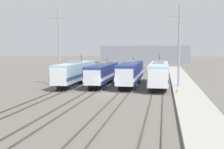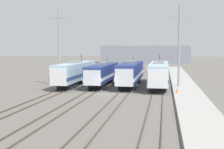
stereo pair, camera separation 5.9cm
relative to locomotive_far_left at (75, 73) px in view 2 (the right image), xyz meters
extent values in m
plane|color=#666059|center=(7.13, -8.79, -2.17)|extent=(400.00, 400.00, 0.00)
cube|color=#4C4238|center=(-0.72, -8.79, -2.09)|extent=(0.07, 120.00, 0.15)
cube|color=#4C4238|center=(0.72, -8.79, -2.09)|extent=(0.07, 120.00, 0.15)
cube|color=#4C4238|center=(4.04, -8.79, -2.09)|extent=(0.07, 120.00, 0.15)
cube|color=#4C4238|center=(5.47, -8.79, -2.09)|extent=(0.07, 120.00, 0.15)
cube|color=#4C4238|center=(8.79, -8.79, -2.09)|extent=(0.07, 120.00, 0.15)
cube|color=#4C4238|center=(10.22, -8.79, -2.09)|extent=(0.07, 120.00, 0.15)
cube|color=#4C4238|center=(13.54, -8.79, -2.09)|extent=(0.07, 120.00, 0.15)
cube|color=#4C4238|center=(14.98, -8.79, -2.09)|extent=(0.07, 120.00, 0.15)
cube|color=#232326|center=(0.00, -4.08, -1.69)|extent=(2.31, 3.98, 0.95)
cube|color=#232326|center=(0.00, 4.97, -1.69)|extent=(2.31, 3.98, 0.95)
cube|color=#9EBCCC|center=(0.00, 0.45, 0.24)|extent=(2.72, 18.10, 2.91)
cube|color=navy|center=(0.00, 0.45, -0.34)|extent=(2.76, 18.14, 0.52)
cube|color=silver|center=(0.00, -7.84, 0.02)|extent=(2.50, 1.72, 2.47)
cube|color=black|center=(0.00, -8.62, 0.56)|extent=(2.13, 0.08, 0.69)
cube|color=gray|center=(0.00, 0.45, 1.86)|extent=(1.50, 4.53, 0.35)
cylinder|color=#38383D|center=(0.00, 4.43, 2.47)|extent=(0.12, 0.12, 1.55)
cube|color=black|center=(4.75, -3.28, -1.69)|extent=(2.39, 3.70, 0.95)
cube|color=black|center=(4.75, 5.14, -1.69)|extent=(2.39, 3.70, 0.95)
cube|color=navy|center=(4.75, 0.93, 0.10)|extent=(2.81, 16.84, 2.64)
cube|color=silver|center=(4.75, 0.93, -0.43)|extent=(2.85, 16.88, 0.47)
cube|color=silver|center=(4.75, -6.59, -0.10)|extent=(2.59, 1.99, 2.24)
cube|color=black|center=(4.75, -7.50, 0.40)|extent=(2.20, 0.08, 0.63)
cube|color=slate|center=(4.75, 0.93, 1.59)|extent=(1.55, 4.21, 0.35)
cylinder|color=#38383D|center=(4.75, 4.64, 1.90)|extent=(0.12, 0.12, 0.97)
cube|color=black|center=(9.51, -3.09, -1.69)|extent=(2.43, 4.14, 0.95)
cube|color=black|center=(9.51, 6.32, -1.69)|extent=(2.43, 4.14, 0.95)
cube|color=navy|center=(9.51, 1.61, 0.26)|extent=(2.86, 18.80, 2.94)
cube|color=silver|center=(9.51, 1.61, -0.33)|extent=(2.90, 18.84, 0.53)
cube|color=silver|center=(9.51, -6.97, 0.03)|extent=(2.63, 1.84, 2.50)
cube|color=black|center=(9.51, -7.81, 0.59)|extent=(2.23, 0.08, 0.70)
cube|color=slate|center=(9.51, 1.61, 1.90)|extent=(1.57, 4.70, 0.35)
cylinder|color=#38383D|center=(9.51, 5.75, 2.13)|extent=(0.12, 0.12, 0.80)
cube|color=#232326|center=(14.26, -4.18, -1.69)|extent=(2.52, 4.30, 0.95)
cube|color=#232326|center=(14.26, 5.58, -1.69)|extent=(2.52, 4.30, 0.95)
cube|color=#9EBCCC|center=(14.26, 0.70, 0.25)|extent=(2.96, 19.53, 2.93)
cube|color=navy|center=(14.26, 0.70, -0.34)|extent=(3.00, 19.57, 0.53)
cube|color=silver|center=(14.26, -8.19, 0.03)|extent=(2.73, 1.96, 2.49)
cube|color=black|center=(14.26, -9.09, 0.58)|extent=(2.32, 0.08, 0.70)
cube|color=gray|center=(14.26, 0.70, 1.89)|extent=(1.63, 4.88, 0.35)
cylinder|color=#38383D|center=(14.26, 4.99, 2.41)|extent=(0.12, 0.12, 1.38)
cylinder|color=gray|center=(-2.12, -1.84, 4.26)|extent=(0.32, 0.32, 12.86)
cube|color=gray|center=(-2.12, -1.84, 9.15)|extent=(2.95, 0.16, 0.16)
cylinder|color=gray|center=(17.35, -1.84, 4.26)|extent=(0.32, 0.32, 12.86)
cube|color=gray|center=(17.35, -1.84, 9.15)|extent=(2.95, 0.16, 0.16)
cube|color=#A8A59E|center=(18.40, -8.79, -1.97)|extent=(4.00, 120.00, 0.39)
cone|color=orange|center=(16.83, -9.02, -1.46)|extent=(0.33, 0.33, 0.64)
cube|color=gray|center=(7.02, 83.81, 1.51)|extent=(37.04, 12.38, 7.35)
camera|label=1|loc=(15.07, -51.41, 4.24)|focal=50.00mm
camera|label=2|loc=(15.13, -51.40, 4.24)|focal=50.00mm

